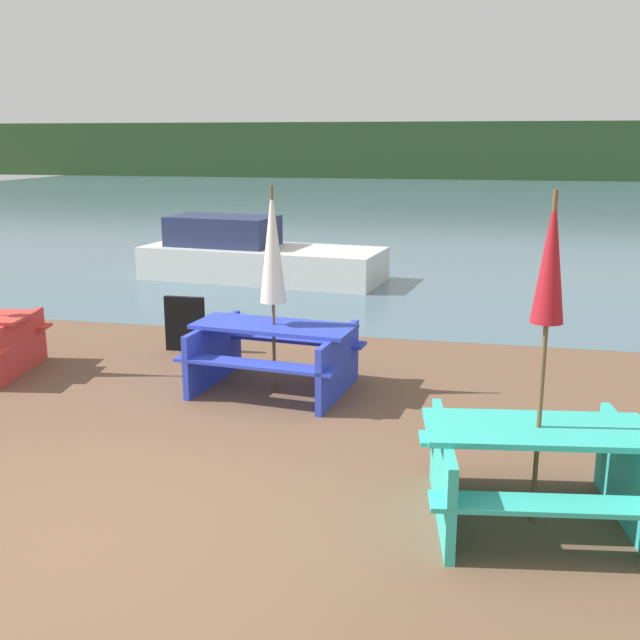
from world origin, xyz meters
The scene contains 9 objects.
ground_plane centered at (0.00, 0.00, 0.00)m, with size 60.00×60.00×0.00m, color brown.
water centered at (0.00, 31.05, 0.00)m, with size 60.00×50.00×0.00m.
far_treeline centered at (0.00, 51.05, 2.00)m, with size 80.00×1.60×4.00m.
picnic_table_teal centered at (3.13, 1.01, 0.45)m, with size 1.83×1.60×0.75m.
picnic_table_blue centered at (0.40, 3.54, 0.47)m, with size 1.96×1.58×0.77m.
umbrella_white centered at (0.40, 3.54, 1.66)m, with size 0.30×0.30×2.32m.
umbrella_crimson centered at (3.13, 1.01, 1.96)m, with size 0.23×0.23×2.47m.
boat centered at (-1.91, 10.21, 0.47)m, with size 5.06×2.35×1.27m.
signboard centered at (-1.21, 4.83, 0.38)m, with size 0.55×0.08×0.75m.
Camera 1 is at (2.66, -4.36, 2.81)m, focal length 42.00 mm.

